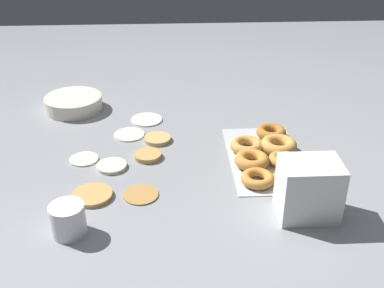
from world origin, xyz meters
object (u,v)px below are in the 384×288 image
pancake_3 (92,195)px  pancake_4 (148,156)px  pancake_5 (157,139)px  pancake_6 (147,119)px  paper_cup (68,220)px  donut_tray (267,155)px  container_stack (309,189)px  pancake_1 (112,166)px  pancake_2 (141,194)px  pancake_7 (84,158)px  batter_bowl (74,103)px  pancake_0 (129,134)px

pancake_3 → pancake_4: bearing=-35.4°
pancake_4 → pancake_5: 0.11m
pancake_6 → paper_cup: (-0.60, 0.16, 0.03)m
pancake_6 → donut_tray: donut_tray is taller
pancake_6 → container_stack: (-0.56, -0.41, 0.07)m
pancake_3 → pancake_5: size_ratio=1.25×
pancake_3 → container_stack: size_ratio=0.72×
container_stack → paper_cup: 0.58m
container_stack → donut_tray: bearing=10.0°
container_stack → pancake_1: bearing=63.9°
pancake_1 → container_stack: bearing=-116.1°
donut_tray → container_stack: 0.28m
pancake_2 → paper_cup: bearing=132.0°
pancake_6 → pancake_7: (-0.26, 0.18, -0.00)m
pancake_4 → paper_cup: bearing=152.9°
pancake_2 → container_stack: 0.43m
pancake_6 → donut_tray: size_ratio=0.28×
pancake_1 → batter_bowl: size_ratio=0.42×
container_stack → paper_cup: container_stack is taller
pancake_0 → pancake_5: pancake_5 is taller
pancake_0 → pancake_7: bearing=140.2°
pancake_7 → donut_tray: (-0.03, -0.55, 0.01)m
pancake_3 → pancake_6: bearing=-15.9°
container_stack → pancake_5: bearing=42.7°
pancake_5 → pancake_6: size_ratio=0.79×
pancake_3 → paper_cup: 0.15m
pancake_4 → batter_bowl: 0.46m
pancake_2 → batter_bowl: 0.62m
pancake_1 → pancake_3: bearing=165.7°
pancake_6 → paper_cup: size_ratio=1.30×
pancake_4 → donut_tray: (-0.03, -0.36, 0.01)m
pancake_0 → paper_cup: (-0.49, 0.11, 0.03)m
pancake_4 → pancake_5: size_ratio=0.96×
pancake_5 → pancake_7: bearing=116.3°
pancake_2 → pancake_3: pancake_3 is taller
pancake_3 → pancake_0: bearing=-12.4°
pancake_6 → pancake_4: bearing=-177.6°
pancake_6 → donut_tray: 0.47m
pancake_2 → donut_tray: bearing=-65.9°
pancake_7 → batter_bowl: batter_bowl is taller
pancake_0 → pancake_4: bearing=-156.7°
pancake_0 → pancake_5: bearing=-115.1°
paper_cup → batter_bowl: bearing=8.2°
pancake_2 → donut_tray: donut_tray is taller
pancake_0 → paper_cup: size_ratio=1.19×
pancake_4 → donut_tray: 0.36m
batter_bowl → pancake_6: bearing=-111.2°
pancake_6 → batter_bowl: batter_bowl is taller
pancake_2 → paper_cup: size_ratio=1.14×
pancake_5 → paper_cup: (-0.45, 0.20, 0.03)m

